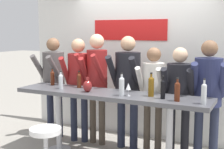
{
  "coord_description": "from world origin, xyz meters",
  "views": [
    {
      "loc": [
        1.99,
        -3.9,
        1.89
      ],
      "look_at": [
        0.0,
        0.09,
        1.27
      ],
      "focal_mm": 50.0,
      "sensor_mm": 36.0,
      "label": 1
    }
  ],
  "objects_px": {
    "person_center_right": "(153,89)",
    "wine_glass_0": "(128,87)",
    "wine_bottle_3": "(177,91)",
    "wine_bottle_5": "(151,85)",
    "wine_bottle_4": "(79,80)",
    "person_right": "(179,92)",
    "bar_stool": "(46,143)",
    "wine_bottle_0": "(122,85)",
    "person_far_left": "(53,76)",
    "wine_bottle_6": "(204,93)",
    "person_left": "(78,78)",
    "decorative_vase": "(87,86)",
    "person_far_right": "(208,88)",
    "wine_bottle_1": "(52,77)",
    "wine_bottle_7": "(61,81)",
    "tasting_table": "(109,102)",
    "person_center_left": "(97,76)",
    "person_center": "(128,80)",
    "wine_bottle_2": "(163,88)"
  },
  "relations": [
    {
      "from": "person_center_right",
      "to": "wine_glass_0",
      "type": "xyz_separation_m",
      "value": [
        -0.15,
        -0.6,
        0.11
      ]
    },
    {
      "from": "wine_bottle_3",
      "to": "wine_bottle_5",
      "type": "relative_size",
      "value": 0.92
    },
    {
      "from": "person_center_right",
      "to": "wine_bottle_4",
      "type": "relative_size",
      "value": 6.25
    },
    {
      "from": "person_right",
      "to": "bar_stool",
      "type": "bearing_deg",
      "value": -146.35
    },
    {
      "from": "wine_bottle_5",
      "to": "wine_bottle_0",
      "type": "bearing_deg",
      "value": -159.25
    },
    {
      "from": "wine_bottle_5",
      "to": "person_far_left",
      "type": "bearing_deg",
      "value": 165.74
    },
    {
      "from": "wine_bottle_5",
      "to": "wine_bottle_6",
      "type": "bearing_deg",
      "value": -11.71
    },
    {
      "from": "person_left",
      "to": "decorative_vase",
      "type": "distance_m",
      "value": 0.79
    },
    {
      "from": "person_far_left",
      "to": "person_left",
      "type": "relative_size",
      "value": 1.0
    },
    {
      "from": "wine_bottle_6",
      "to": "decorative_vase",
      "type": "xyz_separation_m",
      "value": [
        -1.64,
        0.03,
        -0.05
      ]
    },
    {
      "from": "person_left",
      "to": "person_far_right",
      "type": "relative_size",
      "value": 1.0
    },
    {
      "from": "bar_stool",
      "to": "decorative_vase",
      "type": "height_order",
      "value": "decorative_vase"
    },
    {
      "from": "person_center_right",
      "to": "wine_bottle_1",
      "type": "xyz_separation_m",
      "value": [
        -1.6,
        -0.36,
        0.11
      ]
    },
    {
      "from": "wine_bottle_3",
      "to": "wine_bottle_7",
      "type": "xyz_separation_m",
      "value": [
        -1.8,
        0.05,
        -0.01
      ]
    },
    {
      "from": "person_right",
      "to": "decorative_vase",
      "type": "distance_m",
      "value": 1.32
    },
    {
      "from": "wine_bottle_5",
      "to": "decorative_vase",
      "type": "distance_m",
      "value": 0.93
    },
    {
      "from": "tasting_table",
      "to": "decorative_vase",
      "type": "distance_m",
      "value": 0.39
    },
    {
      "from": "person_left",
      "to": "person_right",
      "type": "bearing_deg",
      "value": -11.82
    },
    {
      "from": "wine_bottle_4",
      "to": "wine_bottle_6",
      "type": "height_order",
      "value": "wine_bottle_6"
    },
    {
      "from": "person_center_left",
      "to": "wine_bottle_3",
      "type": "xyz_separation_m",
      "value": [
        1.51,
        -0.64,
        -0.01
      ]
    },
    {
      "from": "person_center_left",
      "to": "wine_bottle_6",
      "type": "height_order",
      "value": "person_center_left"
    },
    {
      "from": "person_center",
      "to": "wine_glass_0",
      "type": "bearing_deg",
      "value": -67.35
    },
    {
      "from": "person_center",
      "to": "person_right",
      "type": "xyz_separation_m",
      "value": [
        0.85,
        -0.09,
        -0.1
      ]
    },
    {
      "from": "wine_bottle_7",
      "to": "person_center_right",
      "type": "bearing_deg",
      "value": 24.39
    },
    {
      "from": "bar_stool",
      "to": "person_right",
      "type": "xyz_separation_m",
      "value": [
        1.45,
        1.23,
        0.61
      ]
    },
    {
      "from": "person_far_left",
      "to": "wine_bottle_7",
      "type": "xyz_separation_m",
      "value": [
        0.59,
        -0.6,
        0.04
      ]
    },
    {
      "from": "decorative_vase",
      "to": "wine_bottle_6",
      "type": "bearing_deg",
      "value": -1.14
    },
    {
      "from": "person_right",
      "to": "decorative_vase",
      "type": "xyz_separation_m",
      "value": [
        -1.19,
        -0.58,
        0.08
      ]
    },
    {
      "from": "wine_glass_0",
      "to": "decorative_vase",
      "type": "height_order",
      "value": "decorative_vase"
    },
    {
      "from": "wine_bottle_6",
      "to": "wine_glass_0",
      "type": "relative_size",
      "value": 1.77
    },
    {
      "from": "wine_bottle_0",
      "to": "wine_bottle_7",
      "type": "height_order",
      "value": "wine_bottle_0"
    },
    {
      "from": "person_right",
      "to": "wine_bottle_6",
      "type": "height_order",
      "value": "person_right"
    },
    {
      "from": "wine_bottle_2",
      "to": "wine_bottle_7",
      "type": "bearing_deg",
      "value": -179.63
    },
    {
      "from": "person_center",
      "to": "person_left",
      "type": "bearing_deg",
      "value": -176.47
    },
    {
      "from": "person_center",
      "to": "wine_bottle_3",
      "type": "bearing_deg",
      "value": -36.93
    },
    {
      "from": "person_center_left",
      "to": "wine_bottle_2",
      "type": "distance_m",
      "value": 1.43
    },
    {
      "from": "wine_bottle_5",
      "to": "wine_glass_0",
      "type": "xyz_separation_m",
      "value": [
        -0.29,
        -0.11,
        -0.02
      ]
    },
    {
      "from": "person_far_right",
      "to": "wine_bottle_4",
      "type": "distance_m",
      "value": 1.92
    },
    {
      "from": "person_center_right",
      "to": "wine_bottle_2",
      "type": "xyz_separation_m",
      "value": [
        0.33,
        -0.57,
        0.12
      ]
    },
    {
      "from": "person_center",
      "to": "wine_bottle_4",
      "type": "relative_size",
      "value": 6.87
    },
    {
      "from": "tasting_table",
      "to": "wine_bottle_6",
      "type": "xyz_separation_m",
      "value": [
        1.34,
        -0.13,
        0.28
      ]
    },
    {
      "from": "wine_bottle_4",
      "to": "wine_bottle_6",
      "type": "bearing_deg",
      "value": -7.82
    },
    {
      "from": "person_center_right",
      "to": "wine_bottle_3",
      "type": "distance_m",
      "value": 0.83
    },
    {
      "from": "wine_bottle_0",
      "to": "wine_bottle_5",
      "type": "relative_size",
      "value": 0.97
    },
    {
      "from": "bar_stool",
      "to": "wine_glass_0",
      "type": "distance_m",
      "value": 1.33
    },
    {
      "from": "wine_bottle_7",
      "to": "bar_stool",
      "type": "bearing_deg",
      "value": -71.49
    },
    {
      "from": "wine_bottle_6",
      "to": "person_center_left",
      "type": "bearing_deg",
      "value": 160.5
    },
    {
      "from": "person_center_right",
      "to": "wine_bottle_1",
      "type": "bearing_deg",
      "value": -170.96
    },
    {
      "from": "wine_bottle_3",
      "to": "wine_glass_0",
      "type": "relative_size",
      "value": 1.69
    },
    {
      "from": "wine_bottle_0",
      "to": "wine_bottle_2",
      "type": "bearing_deg",
      "value": 6.21
    }
  ]
}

